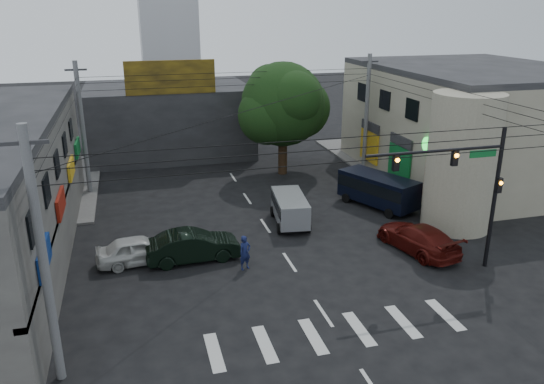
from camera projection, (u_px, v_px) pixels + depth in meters
name	position (u px, v px, depth m)	size (l,w,h in m)	color
ground	(302.00, 280.00, 25.60)	(160.00, 160.00, 0.00)	black
sidewalk_far_right	(432.00, 157.00, 46.43)	(16.00, 16.00, 0.15)	#514F4C
building_right	(473.00, 124.00, 40.58)	(14.00, 18.00, 8.00)	gray
corner_column	(462.00, 162.00, 30.65)	(4.00, 4.00, 8.00)	gray
building_far	(169.00, 119.00, 47.31)	(14.00, 10.00, 6.00)	#232326
billboard	(170.00, 77.00, 41.42)	(7.00, 0.30, 2.60)	olive
street_tree	(283.00, 105.00, 40.27)	(6.40, 6.40, 8.70)	black
traffic_gantry	(467.00, 179.00, 25.03)	(7.10, 0.35, 7.20)	black
utility_pole_near_left	(43.00, 261.00, 17.39)	(0.32, 0.32, 9.20)	#59595B
utility_pole_far_left	(83.00, 130.00, 36.06)	(0.32, 0.32, 9.20)	#59595B
utility_pole_far_right	(366.00, 114.00, 41.26)	(0.32, 0.32, 9.20)	#59595B
dark_sedan	(193.00, 246.00, 27.42)	(4.94, 1.90, 1.61)	black
white_compact	(139.00, 250.00, 27.16)	(4.42, 2.15, 1.45)	beige
maroon_sedan	(418.00, 238.00, 28.51)	(3.15, 5.50, 1.50)	#4B0E0A
silver_minivan	(290.00, 210.00, 32.00)	(2.24, 4.32, 1.78)	gray
navy_van	(378.00, 191.00, 34.71)	(4.04, 5.72, 2.14)	black
traffic_officer	(245.00, 253.00, 26.46)	(0.77, 0.65, 1.78)	#131A43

